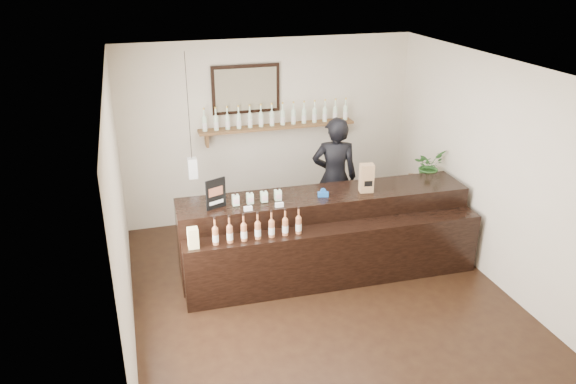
# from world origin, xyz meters

# --- Properties ---
(ground) EXTENTS (5.00, 5.00, 0.00)m
(ground) POSITION_xyz_m (0.00, 0.00, 0.00)
(ground) COLOR black
(ground) RESTS_ON ground
(room_shell) EXTENTS (5.00, 5.00, 5.00)m
(room_shell) POSITION_xyz_m (0.00, 0.00, 1.70)
(room_shell) COLOR beige
(room_shell) RESTS_ON ground
(back_wall_decor) EXTENTS (2.66, 0.96, 1.69)m
(back_wall_decor) POSITION_xyz_m (-0.14, 2.37, 1.75)
(back_wall_decor) COLOR brown
(back_wall_decor) RESTS_ON ground
(counter) EXTENTS (3.82, 1.11, 1.24)m
(counter) POSITION_xyz_m (0.26, 0.56, 0.50)
(counter) COLOR black
(counter) RESTS_ON ground
(promo_sign) EXTENTS (0.26, 0.12, 0.38)m
(promo_sign) POSITION_xyz_m (-1.14, 0.63, 1.25)
(promo_sign) COLOR black
(promo_sign) RESTS_ON counter
(paper_bag) EXTENTS (0.19, 0.15, 0.38)m
(paper_bag) POSITION_xyz_m (0.81, 0.60, 1.25)
(paper_bag) COLOR #957048
(paper_bag) RESTS_ON counter
(tape_dispenser) EXTENTS (0.14, 0.08, 0.11)m
(tape_dispenser) POSITION_xyz_m (0.22, 0.60, 1.11)
(tape_dispenser) COLOR #1856AD
(tape_dispenser) RESTS_ON counter
(side_cabinet) EXTENTS (0.61, 0.71, 0.88)m
(side_cabinet) POSITION_xyz_m (2.00, 1.10, 0.44)
(side_cabinet) COLOR brown
(side_cabinet) RESTS_ON ground
(potted_plant) EXTENTS (0.54, 0.52, 0.47)m
(potted_plant) POSITION_xyz_m (2.00, 1.10, 1.12)
(potted_plant) COLOR #306528
(potted_plant) RESTS_ON side_cabinet
(shopkeeper) EXTENTS (0.85, 0.67, 2.05)m
(shopkeeper) POSITION_xyz_m (0.73, 1.55, 1.03)
(shopkeeper) COLOR black
(shopkeeper) RESTS_ON ground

